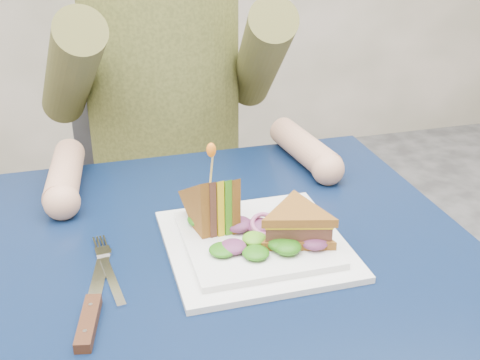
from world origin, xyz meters
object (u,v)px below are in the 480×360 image
object	(u,v)px
plate	(256,242)
sandwich_upright	(212,207)
knife	(91,313)
chair	(164,178)
table	(229,297)
fork	(109,270)
sandwich_flat	(297,225)
diner	(162,43)

from	to	relation	value
plate	sandwich_upright	world-z (taller)	sandwich_upright
plate	knife	world-z (taller)	plate
chair	plate	world-z (taller)	chair
sandwich_upright	knife	world-z (taller)	sandwich_upright
table	fork	xyz separation A→B (m)	(-0.17, -0.00, 0.08)
plate	fork	distance (m)	0.22
chair	sandwich_flat	world-z (taller)	chair
sandwich_flat	plate	bearing A→B (deg)	155.56
table	chair	size ratio (longest dim) A/B	0.81
diner	sandwich_flat	world-z (taller)	diner
table	diner	size ratio (longest dim) A/B	1.01
plate	sandwich_upright	bearing A→B (deg)	140.29
diner	table	bearing A→B (deg)	-90.00
plate	sandwich_flat	size ratio (longest dim) A/B	1.71
chair	diner	bearing A→B (deg)	-90.00
fork	knife	size ratio (longest dim) A/B	0.81
table	chair	bearing A→B (deg)	90.00
diner	sandwich_flat	distance (m)	0.60
chair	diner	xyz separation A→B (m)	(-0.00, -0.11, 0.37)
chair	sandwich_upright	bearing A→B (deg)	-91.14
sandwich_flat	sandwich_upright	size ratio (longest dim) A/B	1.16
table	knife	world-z (taller)	knife
chair	fork	distance (m)	0.72
diner	sandwich_flat	xyz separation A→B (m)	(0.10, -0.58, -0.14)
table	knife	size ratio (longest dim) A/B	3.40
chair	fork	bearing A→B (deg)	-104.58
table	sandwich_flat	xyz separation A→B (m)	(0.10, -0.02, 0.12)
chair	diner	distance (m)	0.39
plate	knife	xyz separation A→B (m)	(-0.25, -0.10, -0.00)
diner	chair	bearing A→B (deg)	90.00
chair	knife	distance (m)	0.81
sandwich_upright	knife	xyz separation A→B (m)	(-0.19, -0.14, -0.05)
plate	fork	bearing A→B (deg)	-178.74
sandwich_upright	knife	bearing A→B (deg)	-143.30
diner	plate	xyz separation A→B (m)	(0.04, -0.55, -0.18)
knife	table	bearing A→B (deg)	24.92
chair	sandwich_flat	distance (m)	0.73
sandwich_upright	fork	distance (m)	0.18
diner	plate	distance (m)	0.58
fork	diner	bearing A→B (deg)	72.64
knife	fork	bearing A→B (deg)	72.35
sandwich_upright	fork	world-z (taller)	sandwich_upright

